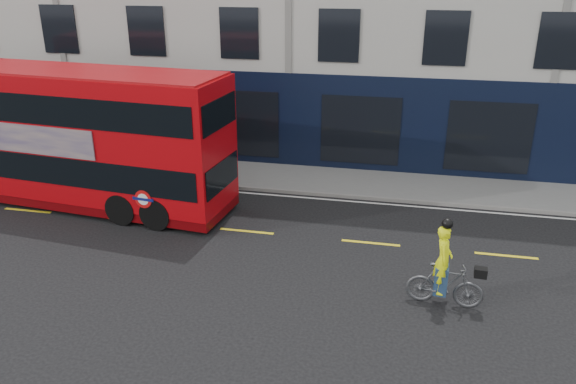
% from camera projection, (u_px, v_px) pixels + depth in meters
% --- Properties ---
extents(ground, '(120.00, 120.00, 0.00)m').
position_uv_depth(ground, '(233.00, 253.00, 16.82)').
color(ground, black).
rests_on(ground, ground).
extents(pavement, '(60.00, 3.00, 0.12)m').
position_uv_depth(pavement, '(281.00, 177.00, 22.70)').
color(pavement, gray).
rests_on(pavement, ground).
extents(kerb, '(60.00, 0.12, 0.13)m').
position_uv_depth(kerb, '(272.00, 190.00, 21.34)').
color(kerb, slate).
rests_on(kerb, ground).
extents(road_edge_line, '(58.00, 0.10, 0.01)m').
position_uv_depth(road_edge_line, '(270.00, 195.00, 21.09)').
color(road_edge_line, silver).
rests_on(road_edge_line, ground).
extents(lane_dashes, '(58.00, 0.12, 0.01)m').
position_uv_depth(lane_dashes, '(247.00, 231.00, 18.18)').
color(lane_dashes, yellow).
rests_on(lane_dashes, ground).
extents(bus, '(12.11, 3.90, 4.80)m').
position_uv_depth(bus, '(67.00, 136.00, 19.65)').
color(bus, '#B0070C').
rests_on(bus, ground).
extents(cyclist, '(1.93, 0.69, 2.39)m').
position_uv_depth(cyclist, '(444.00, 277.00, 13.97)').
color(cyclist, '#4E5054').
rests_on(cyclist, ground).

